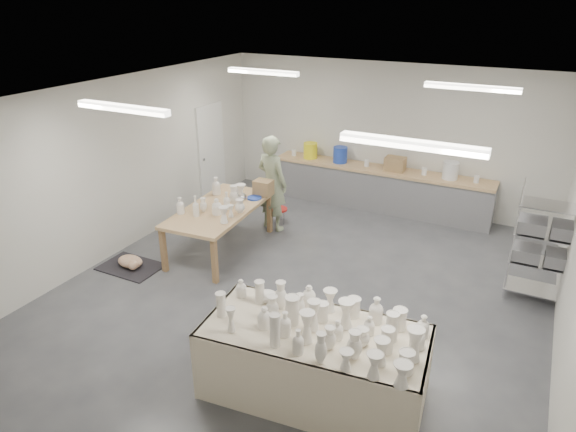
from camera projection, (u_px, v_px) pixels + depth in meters
The scene contains 9 objects.
room at pixel (301, 161), 7.26m from camera, with size 8.00×8.02×3.00m.
back_counter at pixel (379, 187), 10.79m from camera, with size 4.60×0.60×1.24m.
wire_shelf at pixel (545, 243), 7.42m from camera, with size 0.88×0.48×1.80m.
drying_table at pixel (316, 360), 5.74m from camera, with size 2.57×1.41×1.25m.
work_table at pixel (225, 206), 8.94m from camera, with size 1.25×2.27×1.18m.
rug at pixel (131, 267), 8.63m from camera, with size 1.00×0.70×0.02m, color black.
cat at pixel (131, 262), 8.56m from camera, with size 0.47×0.36×0.19m.
potter at pixel (272, 183), 9.71m from camera, with size 0.68×0.44×1.85m, color #9EAC85.
red_stool at pixel (279, 210), 10.20m from camera, with size 0.42×0.42×0.31m.
Camera 1 is at (2.89, -6.21, 4.25)m, focal length 32.00 mm.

